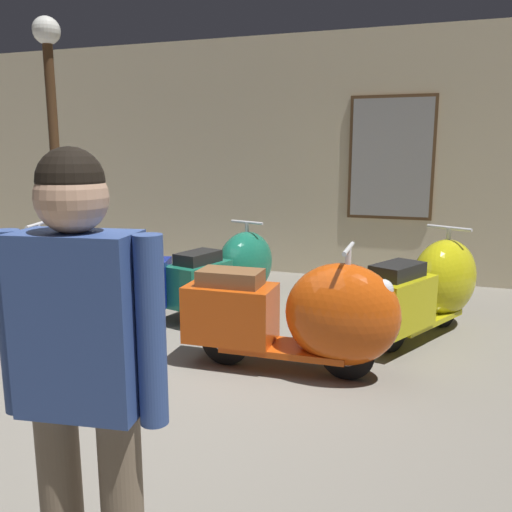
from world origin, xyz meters
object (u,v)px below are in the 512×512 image
Objects in this scene: lamppost at (54,144)px; visitor_0 at (83,370)px; scooter_0 at (71,278)px; scooter_3 at (431,287)px; scooter_1 at (232,270)px; scooter_2 at (307,316)px.

lamppost reaches higher than visitor_0.
lamppost is at bearing -62.95° from scooter_0.
scooter_3 is 0.53× the size of lamppost.
scooter_3 is at bearing -79.17° from scooter_1.
scooter_1 is 0.92× the size of visitor_0.
scooter_0 is at bearing 168.25° from scooter_2.
lamppost is (-3.26, 1.26, 1.32)m from scooter_2.
lamppost is (-2.07, -0.20, 1.36)m from scooter_1.
scooter_1 is at bearing 127.39° from scooter_2.
scooter_2 is 1.57m from scooter_3.
scooter_0 is 1.72m from lamppost.
scooter_0 is 3.50m from scooter_3.
scooter_1 is 0.51× the size of lamppost.
scooter_3 is 0.97× the size of visitor_0.
scooter_2 reaches higher than scooter_1.
scooter_2 reaches higher than scooter_0.
scooter_0 is at bearing 142.96° from scooter_1.
scooter_2 is at bearing -12.03° from visitor_0.
visitor_0 reaches higher than scooter_3.
scooter_2 is 1.01× the size of scooter_3.
scooter_0 is at bearing 130.61° from scooter_3.
scooter_0 reaches higher than scooter_3.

